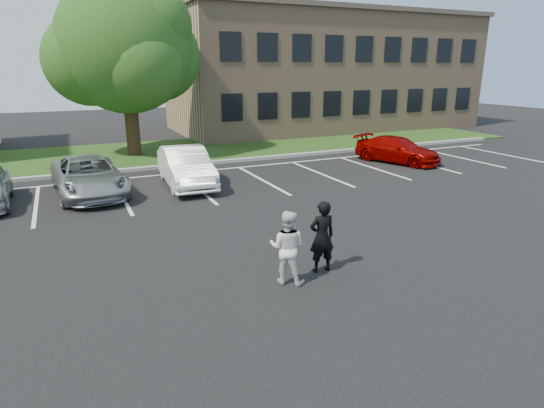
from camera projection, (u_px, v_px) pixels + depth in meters
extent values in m
plane|color=black|center=(290.00, 266.00, 10.72)|extent=(90.00, 90.00, 0.00)
cube|color=gray|center=(173.00, 166.00, 21.12)|extent=(40.00, 0.30, 0.15)
cube|color=#254010|center=(156.00, 153.00, 24.60)|extent=(44.00, 8.00, 0.08)
cube|color=silver|center=(36.00, 205.00, 15.41)|extent=(0.12, 5.20, 0.01)
cube|color=silver|center=(122.00, 195.00, 16.54)|extent=(0.12, 5.20, 0.01)
cube|color=silver|center=(197.00, 187.00, 17.66)|extent=(0.12, 5.20, 0.01)
cube|color=silver|center=(262.00, 180.00, 18.79)|extent=(0.12, 5.20, 0.01)
cube|color=silver|center=(321.00, 174.00, 19.91)|extent=(0.12, 5.20, 0.01)
cube|color=silver|center=(373.00, 168.00, 21.04)|extent=(0.12, 5.20, 0.01)
cube|color=silver|center=(420.00, 163.00, 22.16)|extent=(0.12, 5.20, 0.01)
cube|color=silver|center=(462.00, 158.00, 23.29)|extent=(0.12, 5.20, 0.01)
cube|color=silver|center=(501.00, 154.00, 24.41)|extent=(0.12, 5.20, 0.01)
cube|color=silver|center=(210.00, 170.00, 20.57)|extent=(34.00, 0.12, 0.01)
cube|color=#A38164|center=(323.00, 74.00, 34.29)|extent=(22.00, 10.00, 8.00)
cube|color=#4E433A|center=(325.00, 14.00, 33.09)|extent=(22.40, 10.40, 0.30)
cube|color=black|center=(232.00, 107.00, 26.75)|extent=(1.30, 0.06, 1.60)
cube|color=black|center=(231.00, 46.00, 25.76)|extent=(1.30, 0.06, 1.60)
cube|color=black|center=(268.00, 106.00, 27.67)|extent=(1.30, 0.06, 1.60)
cube|color=black|center=(268.00, 47.00, 26.68)|extent=(1.30, 0.06, 1.60)
cube|color=black|center=(301.00, 105.00, 28.59)|extent=(1.30, 0.06, 1.60)
cube|color=black|center=(302.00, 48.00, 27.61)|extent=(1.30, 0.06, 1.60)
cube|color=black|center=(332.00, 104.00, 29.52)|extent=(1.30, 0.06, 1.60)
cube|color=black|center=(334.00, 48.00, 28.53)|extent=(1.30, 0.06, 1.60)
cube|color=black|center=(361.00, 102.00, 30.44)|extent=(1.30, 0.06, 1.60)
cube|color=black|center=(364.00, 49.00, 29.46)|extent=(1.30, 0.06, 1.60)
cube|color=black|center=(389.00, 101.00, 31.37)|extent=(1.30, 0.06, 1.60)
cube|color=black|center=(393.00, 50.00, 30.38)|extent=(1.30, 0.06, 1.60)
cube|color=black|center=(415.00, 100.00, 32.29)|extent=(1.30, 0.06, 1.60)
cube|color=black|center=(419.00, 50.00, 31.30)|extent=(1.30, 0.06, 1.60)
cube|color=black|center=(439.00, 99.00, 33.21)|extent=(1.30, 0.06, 1.60)
cube|color=black|center=(445.00, 51.00, 32.23)|extent=(1.30, 0.06, 1.60)
cube|color=black|center=(463.00, 99.00, 34.14)|extent=(1.30, 0.06, 1.60)
cube|color=black|center=(468.00, 51.00, 33.15)|extent=(1.30, 0.06, 1.60)
cylinder|color=black|center=(132.00, 125.00, 23.46)|extent=(0.70, 0.70, 3.20)
sphere|color=#27481A|center=(125.00, 45.00, 22.33)|extent=(6.60, 6.60, 6.60)
sphere|color=#27481A|center=(156.00, 57.00, 23.72)|extent=(4.60, 4.60, 4.60)
sphere|color=#27481A|center=(89.00, 60.00, 22.19)|extent=(4.40, 4.40, 4.40)
sphere|color=#27481A|center=(140.00, 65.00, 21.44)|extent=(4.00, 4.00, 4.00)
sphere|color=#27481A|center=(108.00, 40.00, 23.39)|extent=(4.20, 4.20, 4.20)
sphere|color=#27481A|center=(152.00, 25.00, 21.77)|extent=(3.80, 3.80, 3.80)
imported|color=black|center=(322.00, 237.00, 10.21)|extent=(0.64, 0.45, 1.67)
imported|color=silver|center=(287.00, 247.00, 9.68)|extent=(1.00, 0.98, 1.63)
imported|color=#9FA1A7|center=(89.00, 176.00, 16.50)|extent=(2.63, 5.06, 1.36)
imported|color=white|center=(186.00, 167.00, 17.77)|extent=(1.84, 4.63, 1.50)
imported|color=#860200|center=(397.00, 150.00, 22.15)|extent=(3.16, 4.58, 1.23)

